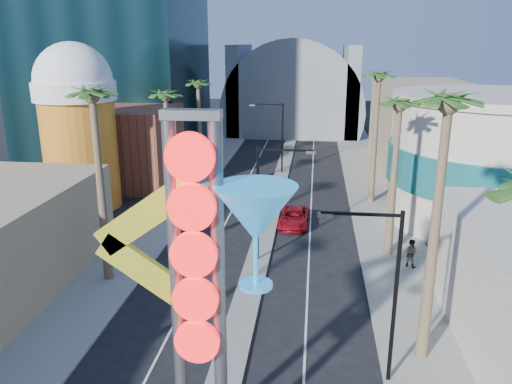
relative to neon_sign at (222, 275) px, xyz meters
name	(u,v)px	position (x,y,z in m)	size (l,w,h in m)	color
sidewalk_west	(180,192)	(-10.32, 32.04, -7.23)	(5.00, 100.00, 0.15)	gray
sidewalk_east	(375,199)	(8.68, 32.04, -7.23)	(5.00, 100.00, 0.15)	gray
median	(278,187)	(-0.82, 35.04, -7.23)	(1.60, 84.00, 0.15)	gray
brick_filler_west	(126,146)	(-16.82, 35.04, -3.31)	(10.00, 10.00, 8.00)	brown
filler_east	(423,127)	(15.18, 45.04, -2.31)	(10.00, 20.00, 10.00)	tan
beer_mug	(78,121)	(-17.82, 27.04, 0.54)	(7.00, 7.00, 14.50)	orange
turquoise_building	(493,160)	(17.18, 27.04, -2.06)	(16.60, 16.60, 10.60)	#B4A798
canopy	(294,106)	(-0.82, 69.04, -3.00)	(22.00, 16.00, 22.00)	slate
neon_sign	(222,275)	(0.00, 0.00, 0.00)	(6.53, 2.60, 12.55)	gray
streetlight_0	(266,193)	(-0.27, 17.04, -2.43)	(3.79, 0.25, 8.00)	black
streetlight_1	(278,131)	(-1.36, 41.04, -2.43)	(3.79, 0.25, 8.00)	black
streetlight_2	(385,283)	(5.91, 5.04, -2.47)	(3.45, 0.25, 8.00)	black
palm_1	(93,108)	(-9.82, 13.04, 3.52)	(2.40, 2.40, 12.70)	brown
palm_2	(166,103)	(-9.82, 27.04, 2.17)	(2.40, 2.40, 11.20)	brown
palm_3	(198,90)	(-9.82, 39.04, 2.17)	(2.40, 2.40, 11.20)	brown
palm_5	(447,122)	(8.18, 7.04, 3.96)	(2.40, 2.40, 13.20)	brown
palm_6	(399,114)	(8.18, 19.04, 2.62)	(2.40, 2.40, 11.70)	brown
palm_7	(379,85)	(8.18, 31.04, 3.52)	(2.40, 2.40, 12.70)	brown
red_pickup	(294,217)	(1.35, 24.21, -6.61)	(2.30, 4.99, 1.39)	#A30C19
pedestrian_b	(411,253)	(9.33, 17.04, -6.20)	(0.93, 0.72, 1.91)	gray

